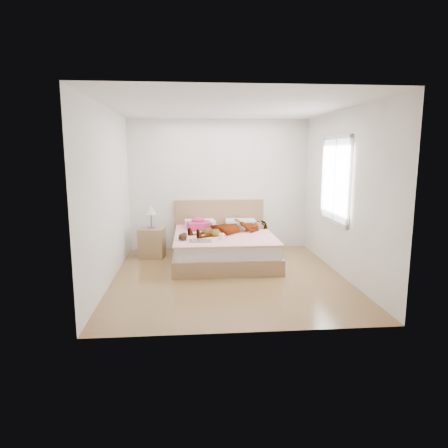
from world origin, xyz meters
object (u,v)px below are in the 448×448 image
(phone, at_px, (204,220))
(coffee_mug, at_px, (222,236))
(woman, at_px, (232,226))
(towel, at_px, (199,225))
(plush_toy, at_px, (183,236))
(magazine, at_px, (200,241))
(bed, at_px, (223,245))
(nightstand, at_px, (152,240))

(phone, bearing_deg, coffee_mug, -105.08)
(woman, xyz_separation_m, phone, (-0.50, 0.40, 0.05))
(woman, height_order, towel, same)
(coffee_mug, distance_m, plush_toy, 0.64)
(magazine, bearing_deg, phone, 84.91)
(bed, xyz_separation_m, plush_toy, (-0.71, -0.59, 0.30))
(phone, relative_size, coffee_mug, 0.61)
(woman, distance_m, bed, 0.39)
(magazine, bearing_deg, bed, 58.49)
(nightstand, bearing_deg, woman, -10.79)
(coffee_mug, bearing_deg, nightstand, 143.37)
(woman, xyz_separation_m, magazine, (-0.60, -0.74, -0.11))
(woman, bearing_deg, phone, -157.73)
(woman, relative_size, bed, 0.79)
(woman, xyz_separation_m, bed, (-0.17, -0.03, -0.35))
(coffee_mug, bearing_deg, bed, 83.07)
(bed, height_order, coffee_mug, bed)
(bed, bearing_deg, towel, 140.70)
(bed, relative_size, plush_toy, 8.85)
(magazine, distance_m, nightstand, 1.36)
(magazine, bearing_deg, coffee_mug, 15.46)
(towel, relative_size, coffee_mug, 3.38)
(bed, bearing_deg, magazine, -121.51)
(phone, distance_m, plush_toy, 1.09)
(nightstand, bearing_deg, towel, 2.52)
(towel, height_order, plush_toy, towel)
(woman, xyz_separation_m, towel, (-0.60, 0.32, -0.02))
(towel, distance_m, coffee_mug, 1.02)
(phone, bearing_deg, woman, -67.73)
(phone, xyz_separation_m, coffee_mug, (0.26, -1.04, -0.11))
(woman, relative_size, magazine, 4.11)
(bed, bearing_deg, plush_toy, -140.53)
(phone, distance_m, towel, 0.15)
(phone, bearing_deg, bed, -81.36)
(towel, bearing_deg, woman, -28.28)
(plush_toy, bearing_deg, woman, 35.06)
(plush_toy, bearing_deg, nightstand, 123.61)
(towel, xyz_separation_m, coffee_mug, (0.36, -0.96, -0.04))
(phone, xyz_separation_m, plush_toy, (-0.38, -1.02, -0.10))
(woman, bearing_deg, bed, -108.76)
(woman, bearing_deg, coffee_mug, -49.75)
(plush_toy, height_order, nightstand, nightstand)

